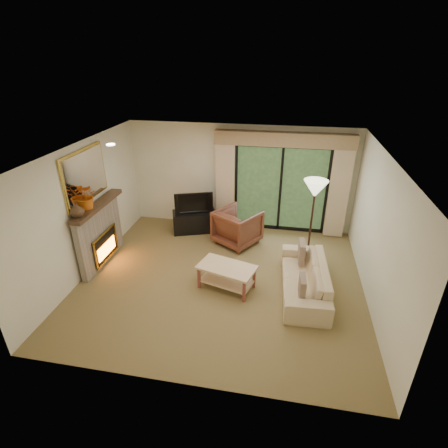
% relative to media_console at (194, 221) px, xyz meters
% --- Properties ---
extents(floor, '(5.50, 5.50, 0.00)m').
position_rel_media_console_xyz_m(floor, '(1.07, -1.95, -0.26)').
color(floor, olive).
rests_on(floor, ground).
extents(ceiling, '(5.50, 5.50, 0.00)m').
position_rel_media_console_xyz_m(ceiling, '(1.07, -1.95, 2.34)').
color(ceiling, silver).
rests_on(ceiling, ground).
extents(wall_back, '(5.00, 0.00, 5.00)m').
position_rel_media_console_xyz_m(wall_back, '(1.07, 0.55, 1.04)').
color(wall_back, '#F6EFCD').
rests_on(wall_back, ground).
extents(wall_front, '(5.00, 0.00, 5.00)m').
position_rel_media_console_xyz_m(wall_front, '(1.07, -4.45, 1.04)').
color(wall_front, '#F6EFCD').
rests_on(wall_front, ground).
extents(wall_left, '(0.00, 5.00, 5.00)m').
position_rel_media_console_xyz_m(wall_left, '(-1.68, -1.95, 1.04)').
color(wall_left, '#F6EFCD').
rests_on(wall_left, ground).
extents(wall_right, '(0.00, 5.00, 5.00)m').
position_rel_media_console_xyz_m(wall_right, '(3.82, -1.95, 1.04)').
color(wall_right, '#F6EFCD').
rests_on(wall_right, ground).
extents(fireplace, '(0.24, 1.70, 1.37)m').
position_rel_media_console_xyz_m(fireplace, '(-1.56, -1.75, 0.42)').
color(fireplace, gray).
rests_on(fireplace, floor).
extents(mirror, '(0.07, 1.45, 1.02)m').
position_rel_media_console_xyz_m(mirror, '(-1.65, -1.75, 1.69)').
color(mirror, gold).
rests_on(mirror, wall_left).
extents(sliding_door, '(2.26, 0.10, 2.16)m').
position_rel_media_console_xyz_m(sliding_door, '(2.07, 0.50, 0.84)').
color(sliding_door, black).
rests_on(sliding_door, floor).
extents(curtain_left, '(0.45, 0.18, 2.35)m').
position_rel_media_console_xyz_m(curtain_left, '(0.72, 0.39, 0.94)').
color(curtain_left, beige).
rests_on(curtain_left, floor).
extents(curtain_right, '(0.45, 0.18, 2.35)m').
position_rel_media_console_xyz_m(curtain_right, '(3.42, 0.39, 0.94)').
color(curtain_right, beige).
rests_on(curtain_right, floor).
extents(cornice, '(3.20, 0.24, 0.32)m').
position_rel_media_console_xyz_m(cornice, '(2.07, 0.41, 2.06)').
color(cornice, '#A2815C').
rests_on(cornice, wall_back).
extents(media_console, '(1.15, 0.80, 0.53)m').
position_rel_media_console_xyz_m(media_console, '(0.00, 0.00, 0.00)').
color(media_console, black).
rests_on(media_console, floor).
extents(tv, '(0.92, 0.43, 0.54)m').
position_rel_media_console_xyz_m(tv, '(0.00, 0.00, 0.53)').
color(tv, black).
rests_on(tv, media_console).
extents(armchair, '(1.25, 1.26, 0.84)m').
position_rel_media_console_xyz_m(armchair, '(1.16, -0.40, 0.16)').
color(armchair, brown).
rests_on(armchair, floor).
extents(sofa, '(0.91, 2.08, 0.60)m').
position_rel_media_console_xyz_m(sofa, '(2.68, -2.01, 0.04)').
color(sofa, '#D4B88D').
rests_on(sofa, floor).
extents(pillow_near, '(0.12, 0.38, 0.37)m').
position_rel_media_console_xyz_m(pillow_near, '(2.61, -2.59, 0.24)').
color(pillow_near, brown).
rests_on(pillow_near, sofa).
extents(pillow_far, '(0.13, 0.42, 0.42)m').
position_rel_media_console_xyz_m(pillow_far, '(2.61, -1.42, 0.25)').
color(pillow_far, brown).
rests_on(pillow_far, sofa).
extents(coffee_table, '(1.19, 0.86, 0.48)m').
position_rel_media_console_xyz_m(coffee_table, '(1.22, -2.18, -0.02)').
color(coffee_table, '#F4C393').
rests_on(coffee_table, floor).
extents(floor_lamp, '(0.63, 0.63, 1.82)m').
position_rel_media_console_xyz_m(floor_lamp, '(2.78, -0.83, 0.65)').
color(floor_lamp, beige).
rests_on(floor_lamp, floor).
extents(vase, '(0.33, 0.33, 0.27)m').
position_rel_media_console_xyz_m(vase, '(-1.54, -2.38, 1.24)').
color(vase, '#422E1D').
rests_on(vase, fireplace).
extents(branches, '(0.55, 0.50, 0.53)m').
position_rel_media_console_xyz_m(branches, '(-1.54, -2.01, 1.37)').
color(branches, '#D05F14').
rests_on(branches, fireplace).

